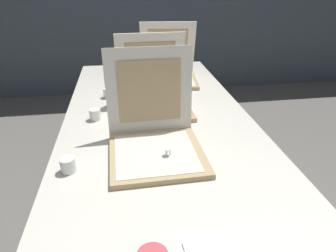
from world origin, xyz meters
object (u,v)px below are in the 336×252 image
at_px(pizza_box_front, 155,139).
at_px(cup_white_far, 108,93).
at_px(pizza_box_back, 169,72).
at_px(cup_white_mid, 95,114).
at_px(cup_white_near_left, 68,165).
at_px(pizza_box_middle, 153,98).
at_px(table, 159,130).

bearing_deg(pizza_box_front, cup_white_far, 106.70).
relative_size(pizza_box_back, cup_white_mid, 7.24).
bearing_deg(cup_white_near_left, pizza_box_middle, 55.25).
height_order(pizza_box_middle, cup_white_near_left, pizza_box_middle).
relative_size(pizza_box_front, cup_white_far, 7.28).
bearing_deg(cup_white_far, cup_white_mid, -100.84).
relative_size(pizza_box_middle, pizza_box_back, 0.94).
bearing_deg(cup_white_far, pizza_box_front, -71.90).
xyz_separation_m(cup_white_near_left, cup_white_mid, (0.07, 0.45, 0.00)).
distance_m(pizza_box_front, pizza_box_middle, 0.46).
xyz_separation_m(table, cup_white_mid, (-0.32, 0.08, 0.07)).
distance_m(table, cup_white_far, 0.47).
bearing_deg(table, cup_white_far, 124.55).
bearing_deg(cup_white_near_left, table, 43.10).
relative_size(pizza_box_back, cup_white_near_left, 7.24).
height_order(pizza_box_middle, cup_white_far, pizza_box_middle).
xyz_separation_m(pizza_box_front, cup_white_near_left, (-0.34, -0.10, -0.03)).
height_order(pizza_box_front, pizza_box_middle, pizza_box_front).
distance_m(table, pizza_box_middle, 0.21).
xyz_separation_m(pizza_box_back, cup_white_far, (-0.41, -0.27, -0.03)).
height_order(cup_white_near_left, cup_white_mid, same).
bearing_deg(table, cup_white_mid, 166.13).
relative_size(table, pizza_box_middle, 5.57).
relative_size(pizza_box_front, pizza_box_back, 1.01).
xyz_separation_m(pizza_box_front, pizza_box_back, (0.20, 0.92, -0.00)).
bearing_deg(pizza_box_front, pizza_box_back, 76.52).
bearing_deg(cup_white_far, cup_white_near_left, -99.80).
xyz_separation_m(pizza_box_front, cup_white_far, (-0.21, 0.65, -0.03)).
bearing_deg(pizza_box_middle, pizza_box_front, -96.87).
height_order(pizza_box_middle, pizza_box_back, pizza_box_middle).
relative_size(pizza_box_front, cup_white_near_left, 7.28).
distance_m(cup_white_near_left, cup_white_mid, 0.45).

